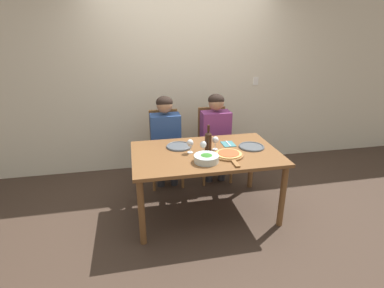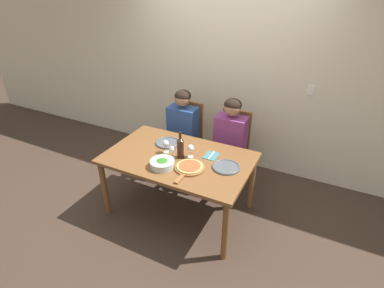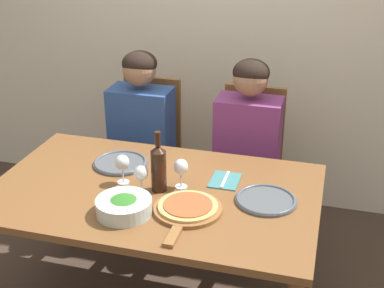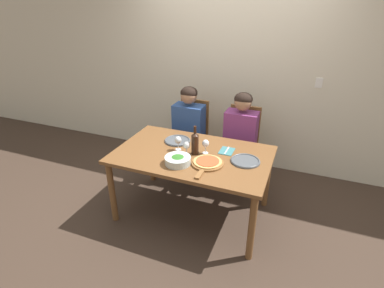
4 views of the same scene
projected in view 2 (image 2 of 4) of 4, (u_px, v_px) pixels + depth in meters
ground_plane at (180, 209)px, 3.60m from camera, size 40.00×40.00×0.00m
back_wall at (226, 70)px, 4.01m from camera, size 10.00×0.06×2.70m
dining_table at (179, 163)px, 3.28m from camera, size 1.58×0.97×0.74m
chair_left at (187, 136)px, 4.15m from camera, size 0.42×0.42×0.98m
chair_right at (232, 147)px, 3.89m from camera, size 0.42×0.42×0.98m
person_woman at (182, 126)px, 3.96m from camera, size 0.47×0.51×1.21m
person_man at (230, 136)px, 3.70m from camera, size 0.47×0.51×1.21m
wine_bottle at (181, 147)px, 3.17m from camera, size 0.07×0.07×0.30m
broccoli_bowl at (162, 164)px, 3.05m from camera, size 0.25×0.25×0.08m
dinner_plate_left at (167, 143)px, 3.49m from camera, size 0.29×0.29×0.02m
dinner_plate_right at (226, 167)px, 3.05m from camera, size 0.29×0.29×0.02m
pizza_on_board at (189, 167)px, 3.03m from camera, size 0.31×0.45×0.04m
wine_glass_left at (166, 144)px, 3.27m from camera, size 0.07×0.07×0.15m
wine_glass_right at (191, 149)px, 3.18m from camera, size 0.07×0.07×0.15m
wine_glass_centre at (172, 150)px, 3.16m from camera, size 0.07×0.07×0.15m
fork_on_napkin at (211, 156)px, 3.25m from camera, size 0.14×0.18×0.01m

